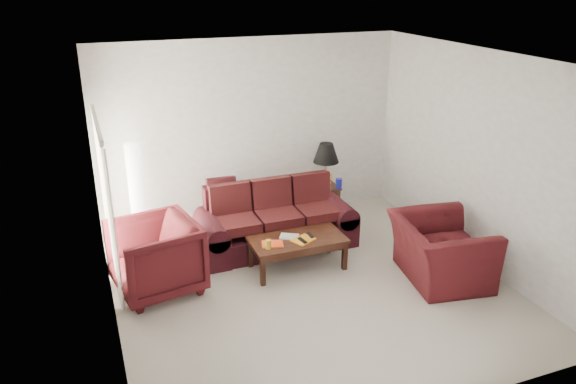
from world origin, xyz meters
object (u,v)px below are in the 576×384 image
(floor_lamp, at_px, (137,196))
(coffee_table, at_px, (297,253))
(sofa, at_px, (276,218))
(end_table, at_px, (322,200))
(armchair_left, at_px, (155,257))
(armchair_right, at_px, (440,251))

(floor_lamp, xyz_separation_m, coffee_table, (1.97, -1.45, -0.60))
(floor_lamp, bearing_deg, coffee_table, -36.42)
(sofa, relative_size, end_table, 4.37)
(sofa, height_order, end_table, sofa)
(end_table, xyz_separation_m, armchair_left, (-3.04, -1.47, 0.22))
(floor_lamp, distance_m, coffee_table, 2.52)
(floor_lamp, height_order, armchair_left, floor_lamp)
(floor_lamp, bearing_deg, armchair_left, -88.75)
(coffee_table, bearing_deg, armchair_left, 163.26)
(sofa, relative_size, coffee_table, 1.77)
(sofa, bearing_deg, end_table, 40.46)
(armchair_left, bearing_deg, armchair_right, 63.33)
(armchair_right, bearing_deg, coffee_table, 69.85)
(floor_lamp, distance_m, armchair_right, 4.41)
(end_table, relative_size, armchair_left, 0.50)
(armchair_right, bearing_deg, end_table, 22.50)
(floor_lamp, height_order, armchair_right, floor_lamp)
(end_table, xyz_separation_m, coffee_table, (-1.10, -1.58, -0.04))
(sofa, relative_size, armchair_left, 2.20)
(armchair_left, distance_m, coffee_table, 1.96)
(floor_lamp, height_order, coffee_table, floor_lamp)
(floor_lamp, bearing_deg, sofa, -20.54)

